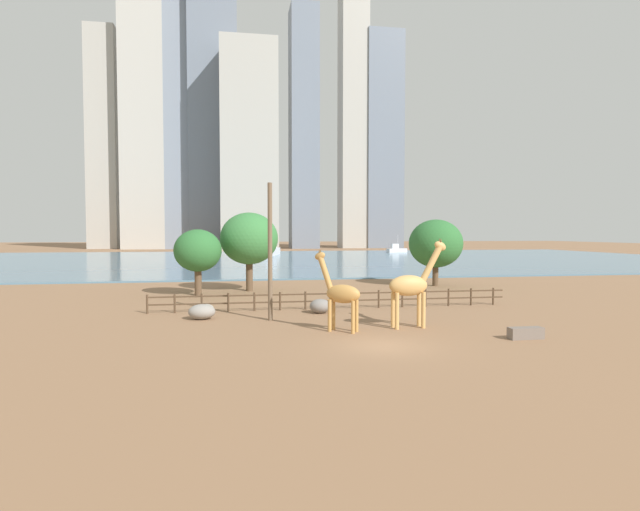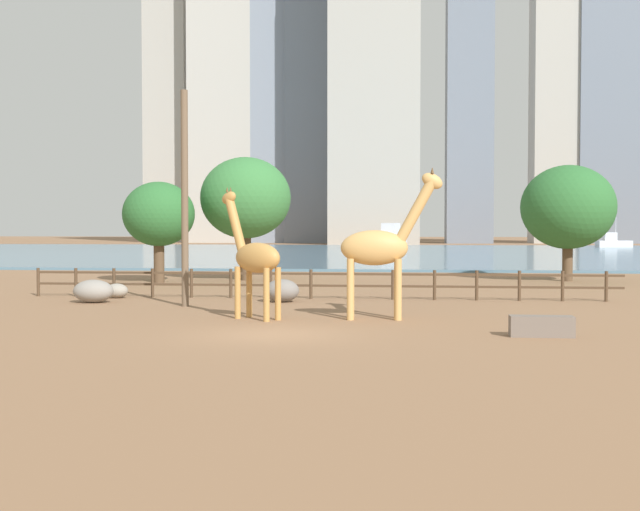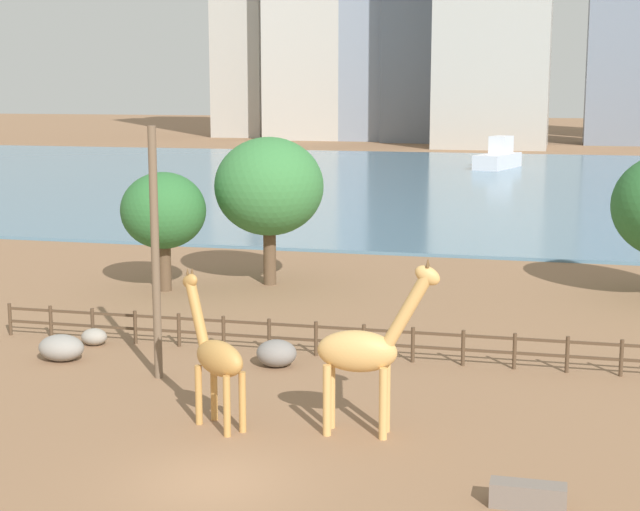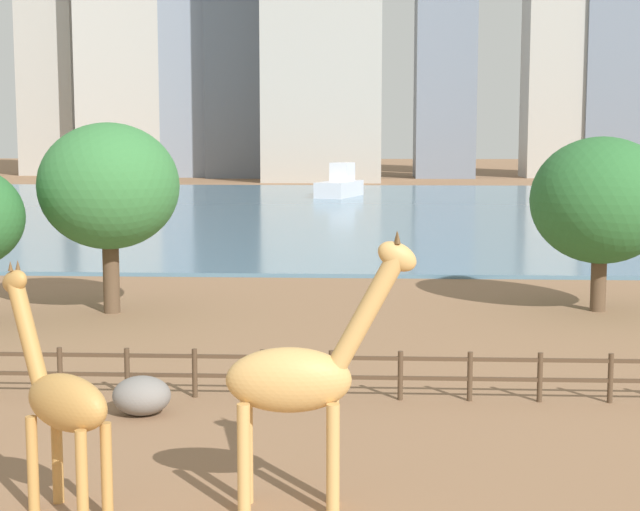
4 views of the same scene
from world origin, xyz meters
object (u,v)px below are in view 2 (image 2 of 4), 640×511
Objects in this scene: tree_right_tall at (568,207)px; boat_sailboat at (613,242)px; utility_pole at (185,199)px; tree_center_broad at (246,198)px; boulder_small at (282,291)px; feeding_trough at (542,326)px; giraffe_tall at (380,247)px; giraffe_companion at (254,257)px; boulder_near_fence at (93,291)px; boulder_by_pole at (117,291)px; tree_left_large at (159,215)px; boat_ferry at (389,240)px.

boat_sailboat is at bearing 74.55° from tree_right_tall.
utility_pole reaches higher than tree_center_broad.
boulder_small reaches higher than feeding_trough.
giraffe_tall is 4.33m from giraffe_companion.
giraffe_tall is 8.93m from utility_pole.
boulder_by_pole is (0.15, 2.28, -0.16)m from boulder_near_fence.
boat_ferry is (11.29, 73.26, -2.44)m from tree_left_large.
boulder_near_fence is 0.94× the size of feeding_trough.
boulder_by_pole is at bearing -10.01° from giraffe_companion.
boat_ferry is (-12.31, 69.23, -2.90)m from tree_right_tall.
tree_right_tall is at bearing 32.38° from boulder_by_pole.
utility_pole is at bearing -121.72° from boat_sailboat.
feeding_trough is 108.12m from boat_sailboat.
tree_right_tall is at bearing -114.67° from boat_sailboat.
tree_right_tall reaches higher than boulder_small.
boulder_small is (7.82, 1.16, 0.00)m from boulder_near_fence.
giraffe_tall reaches higher than feeding_trough.
boulder_small is 13.48m from feeding_trough.
boat_sailboat reaches higher than boulder_near_fence.
utility_pole is 5.06× the size of boulder_near_fence.
feeding_trough is 0.20× the size of boat_ferry.
feeding_trough is (12.69, -7.64, -4.00)m from utility_pole.
tree_left_large reaches higher than giraffe_tall.
boulder_small is (-0.07, 6.40, -1.64)m from giraffe_companion.
boat_ferry is at bearing 86.12° from utility_pole.
giraffe_companion reaches higher than feeding_trough.
boat_ferry reaches higher than boulder_near_fence.
utility_pole is 14.54m from tree_left_large.
boulder_near_fence is 7.91m from boulder_small.
boulder_small is 101.50m from boat_sailboat.
tree_left_large reaches higher than boat_ferry.
tree_center_broad reaches higher than giraffe_companion.
tree_center_broad is (-4.51, 20.32, 2.79)m from giraffe_companion.
giraffe_tall is at bearing -66.12° from tree_center_broad.
giraffe_companion is at bearing 14.87° from boat_ferry.
boat_ferry reaches higher than boulder_by_pole.
giraffe_companion is 21.01m from tree_center_broad.
boulder_small is at bearing -55.21° from giraffe_companion.
giraffe_companion is at bearing -119.09° from boat_sailboat.
boat_ferry is at bearing 100.08° from tree_right_tall.
tree_left_large is (-13.32, 17.20, 1.44)m from giraffe_tall.
tree_left_large is at bearing 128.55° from boulder_small.
giraffe_companion is 6.61m from boulder_small.
feeding_trough is 26.08m from tree_right_tall.
tree_right_tall is (19.08, 1.33, -0.56)m from tree_center_broad.
boulder_small is at bearing 32.46° from utility_pole.
tree_right_tall is at bearing 4.00° from tree_center_broad.
tree_right_tall is at bearing 36.18° from boulder_near_fence.
boat_sailboat is at bearing 64.68° from boulder_by_pole.
tree_right_tall is at bearing 46.18° from boulder_small.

